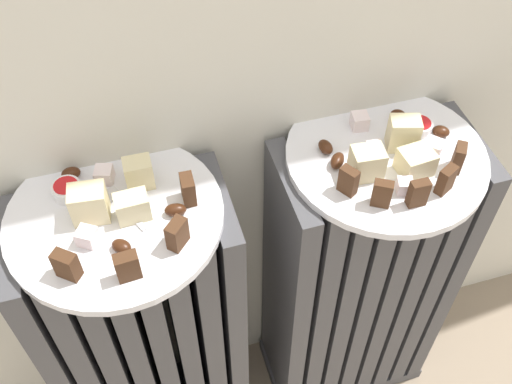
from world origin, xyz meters
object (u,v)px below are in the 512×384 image
at_px(plate_right, 386,156).
at_px(jam_bowl_left, 67,189).
at_px(jam_bowl_right, 419,127).
at_px(radiator_right, 356,284).
at_px(plate_left, 115,217).
at_px(fork, 122,205).
at_px(radiator_left, 149,338).

distance_m(plate_right, jam_bowl_left, 0.44).
height_order(plate_right, jam_bowl_right, jam_bowl_right).
distance_m(radiator_right, plate_left, 0.52).
bearing_deg(plate_left, plate_right, 0.00).
bearing_deg(fork, plate_right, -1.56).
bearing_deg(radiator_right, plate_right, 45.00).
xyz_separation_m(jam_bowl_left, jam_bowl_right, (0.50, -0.02, 0.00)).
bearing_deg(radiator_right, jam_bowl_left, 173.48).
distance_m(radiator_left, plate_left, 0.34).
xyz_separation_m(radiator_left, radiator_right, (0.39, 0.00, 0.00)).
relative_size(radiator_left, plate_left, 2.32).
xyz_separation_m(radiator_right, jam_bowl_right, (0.06, 0.03, 0.36)).
bearing_deg(radiator_left, plate_left, 135.00).
xyz_separation_m(plate_right, jam_bowl_right, (0.06, 0.03, 0.02)).
bearing_deg(jam_bowl_right, jam_bowl_left, 177.20).
xyz_separation_m(radiator_left, jam_bowl_left, (-0.05, 0.05, 0.36)).
xyz_separation_m(jam_bowl_left, fork, (0.07, -0.04, -0.01)).
bearing_deg(fork, radiator_left, -142.11).
height_order(jam_bowl_right, fork, jam_bowl_right).
bearing_deg(radiator_left, fork, 37.89).
distance_m(plate_left, plate_right, 0.39).
relative_size(radiator_left, plate_right, 2.32).
relative_size(jam_bowl_right, fork, 0.44).
distance_m(jam_bowl_left, fork, 0.08).
height_order(plate_left, jam_bowl_right, jam_bowl_right).
distance_m(plate_left, jam_bowl_left, 0.08).
bearing_deg(plate_right, jam_bowl_right, 23.10).
bearing_deg(plate_left, jam_bowl_right, 3.30).
bearing_deg(fork, jam_bowl_right, 2.05).
xyz_separation_m(radiator_right, plate_left, (-0.39, 0.00, 0.34)).
distance_m(radiator_left, plate_right, 0.52).
height_order(radiator_left, plate_right, plate_right).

